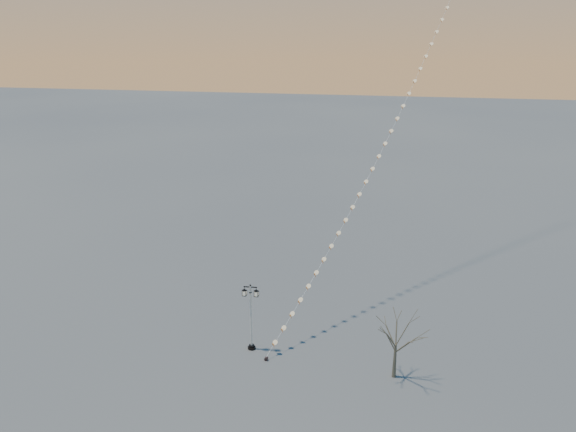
# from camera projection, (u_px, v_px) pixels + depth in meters

# --- Properties ---
(ground) EXTENTS (300.00, 300.00, 0.00)m
(ground) POSITION_uv_depth(u_px,v_px,m) (276.00, 379.00, 33.22)
(ground) COLOR #505251
(ground) RESTS_ON ground
(street_lamp) EXTENTS (1.12, 0.49, 4.42)m
(street_lamp) POSITION_uv_depth(u_px,v_px,m) (251.00, 314.00, 35.59)
(street_lamp) COLOR black
(street_lamp) RESTS_ON ground
(bare_tree) EXTENTS (2.31, 2.31, 3.83)m
(bare_tree) POSITION_uv_depth(u_px,v_px,m) (396.00, 336.00, 32.62)
(bare_tree) COLOR brown
(bare_tree) RESTS_ON ground
(kite_train) EXTENTS (14.79, 31.83, 31.87)m
(kite_train) POSITION_uv_depth(u_px,v_px,m) (405.00, 75.00, 43.35)
(kite_train) COLOR black
(kite_train) RESTS_ON ground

